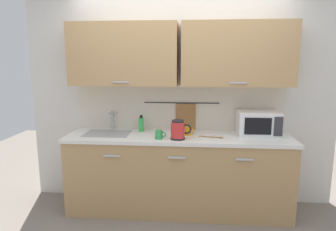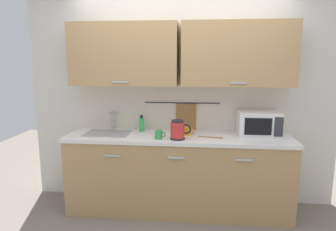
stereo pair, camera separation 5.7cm
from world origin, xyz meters
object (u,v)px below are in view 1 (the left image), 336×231
at_px(mug_by_kettle, 188,131).
at_px(microwave, 258,123).
at_px(mug_near_sink, 159,135).
at_px(wooden_spoon, 214,137).
at_px(electric_kettle, 178,130).
at_px(dish_soap_bottle, 141,124).

bearing_deg(mug_by_kettle, microwave, 5.71).
bearing_deg(mug_near_sink, wooden_spoon, 9.74).
bearing_deg(mug_near_sink, microwave, 14.41).
distance_m(mug_near_sink, wooden_spoon, 0.60).
xyz_separation_m(microwave, electric_kettle, (-0.89, -0.27, -0.03)).
distance_m(electric_kettle, mug_near_sink, 0.21).
xyz_separation_m(microwave, dish_soap_bottle, (-1.35, 0.05, -0.05)).
relative_size(dish_soap_bottle, mug_near_sink, 1.63).
bearing_deg(mug_near_sink, electric_kettle, 2.31).
xyz_separation_m(mug_near_sink, mug_by_kettle, (0.30, 0.20, 0.00)).
bearing_deg(microwave, mug_by_kettle, -174.29).
xyz_separation_m(microwave, wooden_spoon, (-0.50, -0.18, -0.13)).
height_order(microwave, dish_soap_bottle, microwave).
relative_size(electric_kettle, mug_near_sink, 1.89).
xyz_separation_m(dish_soap_bottle, mug_by_kettle, (0.56, -0.13, -0.04)).
xyz_separation_m(microwave, mug_near_sink, (-1.10, -0.28, -0.09)).
relative_size(electric_kettle, dish_soap_bottle, 1.16).
height_order(electric_kettle, mug_by_kettle, electric_kettle).
relative_size(microwave, dish_soap_bottle, 2.35).
bearing_deg(wooden_spoon, microwave, 19.67).
height_order(electric_kettle, dish_soap_bottle, electric_kettle).
bearing_deg(electric_kettle, dish_soap_bottle, 144.42).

